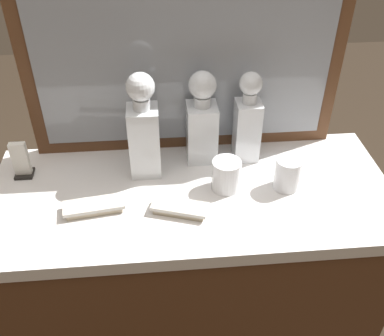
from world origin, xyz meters
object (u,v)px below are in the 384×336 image
object	(u,v)px
crystal_decanter_rear	(247,125)
silver_brush_far_left	(180,208)
crystal_tumbler_left	(226,176)
crystal_decanter_right	(144,135)
crystal_tumbler_front	(287,175)
crystal_decanter_far_right	(202,125)
silver_brush_rear	(94,207)
napkin_holder	(21,162)

from	to	relation	value
crystal_decanter_rear	silver_brush_far_left	size ratio (longest dim) A/B	1.78
silver_brush_far_left	crystal_tumbler_left	bearing A→B (deg)	33.24
crystal_decanter_right	crystal_tumbler_front	bearing A→B (deg)	-15.61
crystal_decanter_far_right	crystal_decanter_right	world-z (taller)	crystal_decanter_right
crystal_decanter_right	crystal_tumbler_front	size ratio (longest dim) A/B	3.33
crystal_tumbler_front	crystal_decanter_right	bearing A→B (deg)	164.39
crystal_decanter_rear	crystal_decanter_right	bearing A→B (deg)	-171.55
crystal_decanter_rear	silver_brush_rear	distance (m)	0.49
crystal_decanter_far_right	crystal_tumbler_front	bearing A→B (deg)	-36.30
crystal_decanter_right	crystal_tumbler_front	distance (m)	0.41
crystal_decanter_rear	crystal_decanter_far_right	bearing A→B (deg)	176.01
silver_brush_far_left	crystal_decanter_right	bearing A→B (deg)	114.82
silver_brush_rear	crystal_decanter_right	bearing A→B (deg)	48.79
crystal_decanter_far_right	crystal_decanter_right	size ratio (longest dim) A/B	0.91
crystal_decanter_far_right	crystal_decanter_rear	distance (m)	0.13
crystal_decanter_right	silver_brush_far_left	bearing A→B (deg)	-65.18
crystal_decanter_right	napkin_holder	size ratio (longest dim) A/B	2.84
crystal_decanter_far_right	crystal_decanter_rear	xyz separation A→B (m)	(0.13, -0.01, -0.00)
napkin_holder	crystal_decanter_right	bearing A→B (deg)	-2.08
crystal_decanter_right	crystal_tumbler_left	world-z (taller)	crystal_decanter_right
silver_brush_far_left	napkin_holder	xyz separation A→B (m)	(-0.44, 0.20, 0.03)
crystal_tumbler_front	silver_brush_rear	bearing A→B (deg)	-174.61
silver_brush_rear	napkin_holder	size ratio (longest dim) A/B	1.50
crystal_tumbler_front	silver_brush_rear	world-z (taller)	crystal_tumbler_front
crystal_decanter_rear	silver_brush_rear	bearing A→B (deg)	-155.17
crystal_tumbler_left	silver_brush_rear	size ratio (longest dim) A/B	0.55
crystal_decanter_far_right	silver_brush_far_left	world-z (taller)	crystal_decanter_far_right
crystal_decanter_rear	napkin_holder	distance (m)	0.66
crystal_decanter_far_right	napkin_holder	xyz separation A→B (m)	(-0.52, -0.04, -0.07)
crystal_decanter_right	napkin_holder	xyz separation A→B (m)	(-0.35, 0.01, -0.08)
crystal_decanter_rear	napkin_holder	xyz separation A→B (m)	(-0.65, -0.03, -0.07)
crystal_tumbler_left	napkin_holder	xyz separation A→B (m)	(-0.57, 0.11, 0.01)
crystal_decanter_rear	crystal_tumbler_left	distance (m)	0.18
crystal_decanter_rear	silver_brush_far_left	xyz separation A→B (m)	(-0.21, -0.23, -0.10)
crystal_decanter_far_right	silver_brush_far_left	bearing A→B (deg)	-109.01
crystal_decanter_rear	silver_brush_rear	size ratio (longest dim) A/B	1.70
crystal_decanter_rear	silver_brush_far_left	distance (m)	0.33
crystal_tumbler_front	silver_brush_rear	distance (m)	0.53
crystal_decanter_right	silver_brush_far_left	size ratio (longest dim) A/B	1.98
crystal_decanter_far_right	silver_brush_rear	world-z (taller)	crystal_decanter_far_right
crystal_tumbler_front	crystal_tumbler_left	xyz separation A→B (m)	(-0.17, 0.01, -0.00)
crystal_decanter_far_right	crystal_decanter_rear	size ratio (longest dim) A/B	1.01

